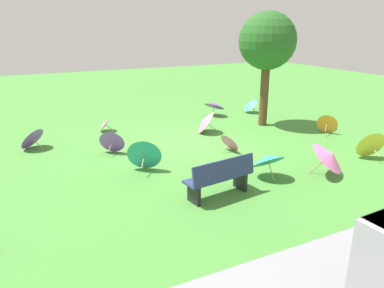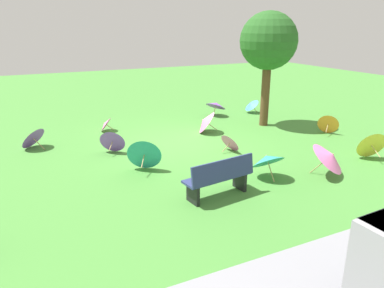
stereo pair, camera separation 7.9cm
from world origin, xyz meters
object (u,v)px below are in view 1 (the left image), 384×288
at_px(parasol_purple_0, 30,137).
at_px(parasol_pink_2, 204,121).
at_px(parasol_blue_0, 250,104).
at_px(parasol_yellow_0, 369,143).
at_px(parasol_teal_1, 145,153).
at_px(parasol_purple_1, 112,141).
at_px(parasol_pink_0, 104,124).
at_px(shade_tree, 267,42).
at_px(parasol_teal_0, 267,159).
at_px(park_bench, 220,177).
at_px(parasol_pink_5, 231,142).
at_px(parasol_pink_6, 330,156).
at_px(parasol_purple_2, 215,105).
at_px(parasol_orange_0, 327,123).

height_order(parasol_purple_0, parasol_pink_2, parasol_pink_2).
bearing_deg(parasol_pink_2, parasol_blue_0, -150.64).
bearing_deg(parasol_blue_0, parasol_yellow_0, 88.67).
height_order(parasol_blue_0, parasol_teal_1, parasol_teal_1).
bearing_deg(parasol_purple_1, parasol_pink_0, -97.42).
distance_m(parasol_yellow_0, parasol_pink_0, 8.51).
bearing_deg(shade_tree, parasol_teal_1, 22.59).
relative_size(parasol_purple_0, parasol_teal_0, 1.23).
height_order(park_bench, parasol_teal_0, park_bench).
bearing_deg(parasol_pink_5, parasol_purple_0, -28.28).
xyz_separation_m(parasol_yellow_0, parasol_pink_6, (2.01, 0.48, 0.10)).
relative_size(parasol_pink_0, parasol_teal_0, 0.86).
relative_size(parasol_purple_0, parasol_blue_0, 1.41).
height_order(shade_tree, parasol_purple_1, shade_tree).
bearing_deg(parasol_purple_1, parasol_purple_0, -34.21).
relative_size(parasol_purple_2, parasol_blue_0, 1.53).
relative_size(shade_tree, parasol_pink_5, 5.59).
relative_size(parasol_pink_0, parasol_blue_0, 0.99).
bearing_deg(parasol_teal_0, parasol_purple_1, -49.79).
relative_size(parasol_pink_2, parasol_teal_0, 1.30).
bearing_deg(parasol_pink_5, parasol_pink_0, -52.56).
bearing_deg(park_bench, parasol_purple_0, -56.82).
distance_m(shade_tree, parasol_orange_0, 3.50).
height_order(park_bench, parasol_yellow_0, park_bench).
xyz_separation_m(parasol_purple_0, parasol_pink_6, (-6.51, 5.52, 0.15)).
distance_m(parasol_pink_0, parasol_pink_2, 3.51).
distance_m(parasol_purple_0, parasol_pink_5, 6.03).
height_order(shade_tree, parasol_pink_6, shade_tree).
height_order(parasol_purple_0, parasol_pink_5, parasol_purple_0).
relative_size(parasol_purple_2, parasol_teal_1, 1.10).
height_order(parasol_purple_1, parasol_purple_2, parasol_purple_1).
bearing_deg(parasol_yellow_0, parasol_pink_0, -44.29).
xyz_separation_m(parasol_pink_2, parasol_pink_5, (0.20, 2.08, -0.11)).
bearing_deg(parasol_orange_0, parasol_pink_2, -26.74).
distance_m(park_bench, parasol_pink_6, 3.02).
height_order(parasol_orange_0, parasol_teal_1, parasol_teal_1).
xyz_separation_m(parasol_purple_0, parasol_purple_1, (-2.13, 1.45, -0.00)).
bearing_deg(parasol_blue_0, parasol_pink_2, 29.36).
height_order(parasol_yellow_0, parasol_purple_0, parasol_yellow_0).
bearing_deg(parasol_pink_5, parasol_blue_0, -131.08).
bearing_deg(parasol_pink_5, parasol_orange_0, -177.78).
bearing_deg(parasol_pink_0, parasol_orange_0, 152.42).
xyz_separation_m(parasol_pink_2, parasol_pink_6, (-1.00, 4.74, 0.11)).
height_order(parasol_purple_0, parasol_pink_0, parasol_purple_0).
bearing_deg(parasol_purple_0, parasol_blue_0, -173.48).
xyz_separation_m(parasol_purple_1, parasol_blue_0, (-6.53, -2.44, -0.00)).
distance_m(parasol_purple_2, parasol_pink_5, 4.43).
distance_m(parasol_purple_2, parasol_teal_0, 6.44).
height_order(park_bench, parasol_pink_5, park_bench).
distance_m(parasol_purple_0, parasol_orange_0, 9.71).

